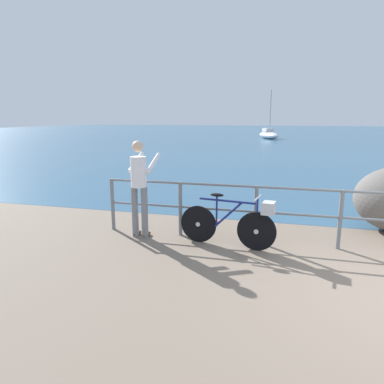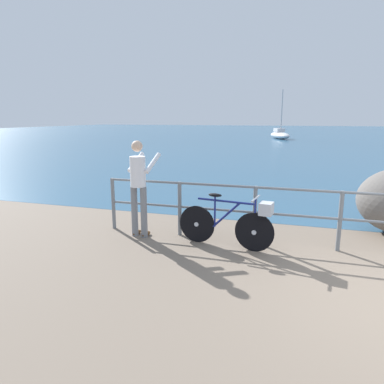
# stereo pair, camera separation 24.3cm
# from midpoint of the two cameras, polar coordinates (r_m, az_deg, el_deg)

# --- Properties ---
(ground_plane) EXTENTS (120.00, 120.00, 0.10)m
(ground_plane) POSITION_cam_midpoint_polar(r_m,az_deg,el_deg) (24.52, 20.50, 6.15)
(ground_plane) COLOR #756656
(sea_surface) EXTENTS (120.00, 90.00, 0.01)m
(sea_surface) POSITION_cam_midpoint_polar(r_m,az_deg,el_deg) (52.30, 18.76, 9.11)
(sea_surface) COLOR #2D5675
(sea_surface) RESTS_ON ground_plane
(bicycle) EXTENTS (1.69, 0.48, 0.92)m
(bicycle) POSITION_cam_midpoint_polar(r_m,az_deg,el_deg) (5.94, 7.91, -4.81)
(bicycle) COLOR black
(bicycle) RESTS_ON ground_plane
(person_at_railing) EXTENTS (0.49, 0.66, 1.78)m
(person_at_railing) POSITION_cam_midpoint_polar(r_m,az_deg,el_deg) (6.39, -7.62, 1.29)
(person_at_railing) COLOR slate
(person_at_railing) RESTS_ON ground_plane
(sailboat) EXTENTS (2.88, 4.56, 4.90)m
(sailboat) POSITION_cam_midpoint_polar(r_m,az_deg,el_deg) (37.57, 14.36, 9.08)
(sailboat) COLOR white
(sailboat) RESTS_ON sea_surface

